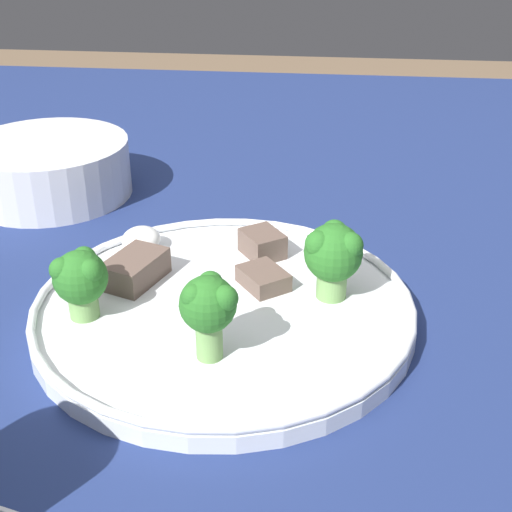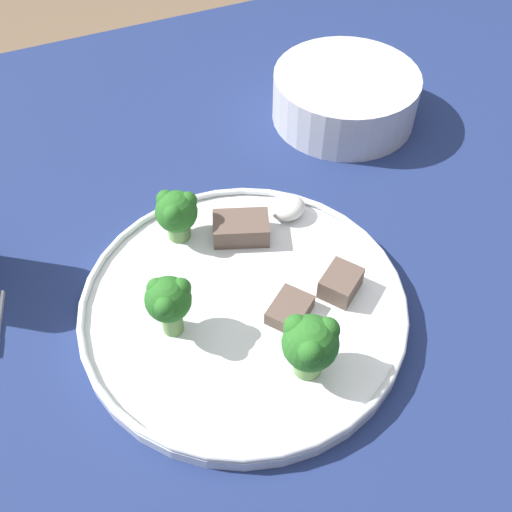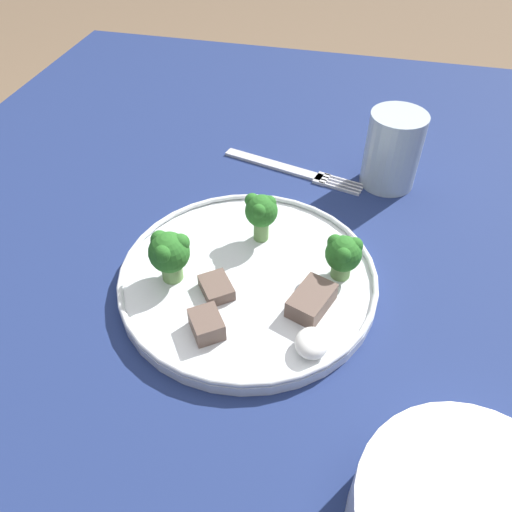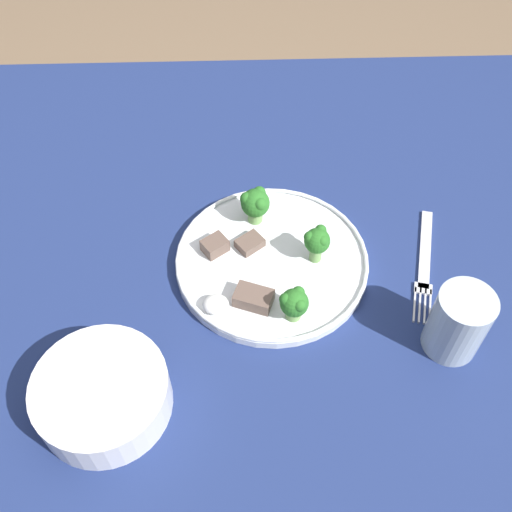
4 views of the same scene
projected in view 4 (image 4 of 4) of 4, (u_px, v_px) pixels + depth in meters
ground_plane at (247, 450)px, 1.40m from camera, size 8.00×8.00×0.00m
table at (241, 300)px, 0.90m from camera, size 1.34×0.98×0.72m
dinner_plate at (272, 261)px, 0.83m from camera, size 0.27×0.27×0.02m
fork at (424, 263)px, 0.83m from camera, size 0.07×0.20×0.00m
cream_bowl at (103, 395)px, 0.69m from camera, size 0.16×0.16×0.05m
drinking_glass at (457, 325)px, 0.72m from camera, size 0.07×0.07×0.10m
broccoli_floret_near_rim_left at (294, 303)px, 0.74m from camera, size 0.04×0.04×0.05m
broccoli_floret_center_left at (317, 240)px, 0.80m from camera, size 0.04×0.04×0.06m
broccoli_floret_back_left at (255, 203)px, 0.84m from camera, size 0.04×0.04×0.06m
meat_slice_front_slice at (250, 243)px, 0.83m from camera, size 0.04×0.04×0.01m
meat_slice_middle_slice at (215, 246)px, 0.83m from camera, size 0.04×0.04×0.02m
meat_slice_rear_slice at (253, 298)px, 0.77m from camera, size 0.06×0.05×0.02m
sauce_dollop at (216, 304)px, 0.77m from camera, size 0.03×0.03×0.02m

